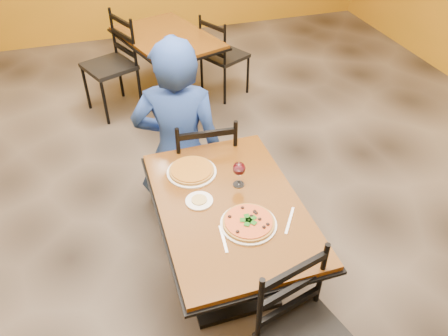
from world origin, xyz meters
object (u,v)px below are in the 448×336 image
object	(u,v)px
pizza_far	(192,170)
wine_glass	(239,173)
chair_second_left	(109,67)
chair_second_right	(225,56)
plate_main	(249,224)
plate_far	(192,172)
pizza_main	(249,222)
side_plate	(199,201)
table_second	(168,54)
chair_main_far	(203,164)
table_main	(229,227)
diner	(177,127)

from	to	relation	value
pizza_far	wine_glass	bearing A→B (deg)	-38.91
chair_second_left	chair_second_right	xyz separation A→B (m)	(1.23, 0.00, -0.05)
plate_main	plate_far	distance (m)	0.56
chair_second_right	pizza_main	bearing A→B (deg)	137.71
plate_far	wine_glass	distance (m)	0.32
plate_far	side_plate	bearing A→B (deg)	-94.96
table_second	chair_main_far	world-z (taller)	chair_main_far
table_main	plate_far	world-z (taller)	plate_far
side_plate	plate_far	bearing A→B (deg)	85.04
table_main	pizza_main	bearing A→B (deg)	-76.38
wine_glass	table_main	bearing A→B (deg)	-126.52
table_main	chair_second_left	distance (m)	2.57
diner	plate_far	xyz separation A→B (m)	(-0.04, -0.60, 0.05)
table_main	chair_second_right	xyz separation A→B (m)	(0.77, 2.53, -0.11)
chair_second_right	side_plate	xyz separation A→B (m)	(-0.94, -2.46, 0.31)
diner	table_second	bearing A→B (deg)	-81.85
diner	pizza_far	world-z (taller)	diner
pizza_main	pizza_far	distance (m)	0.56
chair_second_left	plate_far	size ratio (longest dim) A/B	3.21
table_main	chair_main_far	world-z (taller)	chair_main_far
pizza_far	side_plate	distance (m)	0.27
side_plate	table_main	bearing A→B (deg)	-22.67
plate_far	side_plate	world-z (taller)	same
plate_main	pizza_far	distance (m)	0.56
plate_far	pizza_far	size ratio (longest dim) A/B	1.11
pizza_far	wine_glass	size ratio (longest dim) A/B	1.56
pizza_main	plate_far	size ratio (longest dim) A/B	0.92
diner	plate_main	xyz separation A→B (m)	(0.14, -1.12, 0.05)
chair_second_right	wine_glass	xyz separation A→B (m)	(-0.67, -2.39, 0.39)
table_main	side_plate	world-z (taller)	side_plate
table_second	diner	size ratio (longest dim) A/B	0.97
chair_second_right	chair_second_left	bearing A→B (deg)	62.68
table_main	plate_main	world-z (taller)	plate_main
table_main	chair_second_left	world-z (taller)	chair_second_left
table_main	pizza_far	distance (m)	0.42
table_main	wine_glass	xyz separation A→B (m)	(0.10, 0.14, 0.28)
table_second	plate_far	world-z (taller)	plate_far
table_main	pizza_far	bearing A→B (deg)	112.50
plate_far	side_plate	distance (m)	0.27
plate_main	wine_glass	world-z (taller)	wine_glass
chair_second_right	wine_glass	bearing A→B (deg)	137.01
plate_main	pizza_main	world-z (taller)	pizza_main
table_main	side_plate	size ratio (longest dim) A/B	7.69
diner	side_plate	size ratio (longest dim) A/B	8.75
plate_far	chair_main_far	bearing A→B (deg)	66.24
chair_second_right	plate_far	world-z (taller)	chair_second_right
wine_glass	diner	bearing A→B (deg)	104.21
table_main	chair_main_far	distance (m)	0.74
diner	wine_glass	world-z (taller)	diner
chair_second_left	chair_second_right	bearing A→B (deg)	67.27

